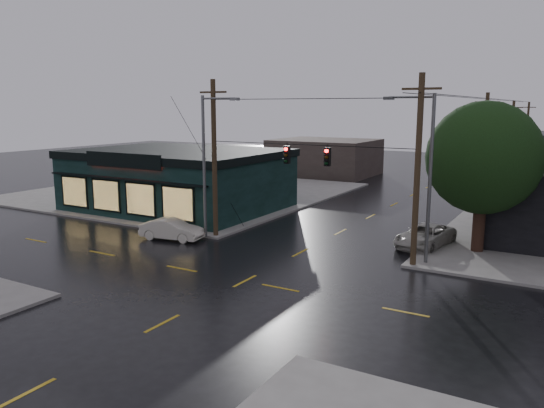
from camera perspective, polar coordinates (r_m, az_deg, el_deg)
The scene contains 15 objects.
ground_plane at distance 26.39m, azimuth -2.93°, elevation -8.28°, with size 160.00×160.00×0.00m, color black.
sidewalk_nw at distance 53.66m, azimuth -9.21°, elevation 1.31°, with size 28.00×28.00×0.15m, color slate.
pizza_shop at distance 44.77m, azimuth -10.05°, elevation 2.70°, with size 16.30×12.34×4.90m.
corner_tree at distance 32.47m, azimuth 21.79°, elevation 4.60°, with size 6.43×6.43×8.67m.
utility_pole_nw at distance 35.08m, azimuth -6.05°, elevation -3.58°, with size 2.00×0.32×10.15m, color #352817, non-canonical shape.
utility_pole_ne at distance 29.58m, azimuth 14.89°, elevation -6.55°, with size 2.00×0.32×10.15m, color #352817, non-canonical shape.
utility_pole_far_a at distance 50.16m, azimuth 21.46°, elevation -0.00°, with size 2.00×0.32×9.65m, color #352817, non-canonical shape.
utility_pole_far_b at distance 69.80m, azimuth 24.03°, elevation 2.57°, with size 2.00×0.32×9.15m, color #352817, non-canonical shape.
utility_pole_far_c at distance 89.60m, azimuth 25.47°, elevation 4.01°, with size 2.00×0.32×9.15m, color #352817, non-canonical shape.
span_signal_assembly at distance 30.72m, azimuth 3.77°, elevation 5.26°, with size 13.00×0.48×1.23m.
streetlight_nw at distance 34.71m, azimuth -7.14°, elevation -3.75°, with size 5.40×0.30×9.15m, color slate, non-canonical shape.
streetlight_ne at distance 30.11m, azimuth 16.17°, elevation -6.31°, with size 5.40×0.30×9.15m, color slate, non-canonical shape.
bg_building_west at distance 67.20m, azimuth 5.70°, elevation 5.04°, with size 12.00×10.00×4.40m, color #372C28.
sedan_cream at distance 34.71m, azimuth -10.75°, elevation -2.70°, with size 1.44×4.13×1.36m, color beige.
suv_silver at distance 33.67m, azimuth 16.14°, elevation -3.33°, with size 2.28×4.94×1.37m, color #9E9C92.
Camera 1 is at (13.69, -20.91, 8.46)m, focal length 35.00 mm.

